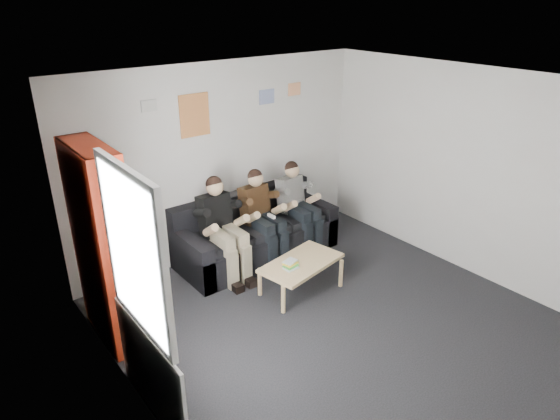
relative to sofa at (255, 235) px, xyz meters
name	(u,v)px	position (x,y,z in m)	size (l,w,h in m)	color
room_shell	(354,222)	(-0.21, -2.07, 1.03)	(5.00, 5.00, 5.00)	black
sofa	(255,235)	(0.00, 0.00, 0.00)	(2.28, 0.93, 0.88)	black
bookshelf	(103,246)	(-2.27, -0.52, 0.77)	(0.33, 0.98, 2.18)	#9A2610
coffee_table	(301,265)	(-0.09, -1.12, 0.05)	(1.05, 0.58, 0.42)	#D5B67B
game_cases	(291,265)	(-0.27, -1.14, 0.13)	(0.22, 0.20, 0.05)	silver
person_left	(224,229)	(-0.64, -0.21, 0.36)	(0.41, 0.87, 1.35)	black
person_middle	(263,218)	(0.00, -0.20, 0.34)	(0.39, 0.83, 1.31)	#4A2E18
person_right	(299,207)	(0.64, -0.20, 0.34)	(0.38, 0.81, 1.30)	silver
radiator	(159,380)	(-2.36, -1.87, 0.03)	(0.10, 0.64, 0.60)	white
window	(143,319)	(-2.44, -1.87, 0.71)	(0.05, 1.30, 2.36)	white
poster_large	(195,115)	(-0.61, 0.42, 1.73)	(0.42, 0.01, 0.55)	gold
poster_blue	(267,97)	(0.54, 0.42, 1.83)	(0.25, 0.01, 0.20)	blue
poster_pink	(294,89)	(1.04, 0.42, 1.88)	(0.22, 0.01, 0.18)	#E34788
poster_sign	(149,106)	(-1.21, 0.42, 1.93)	(0.20, 0.01, 0.14)	silver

